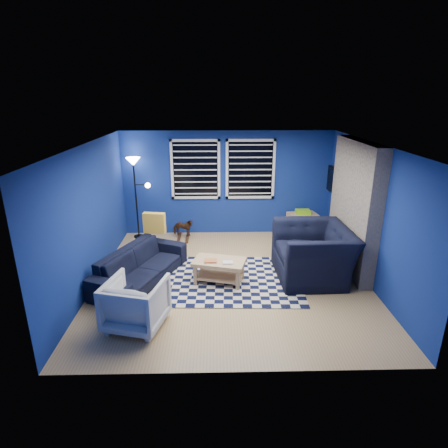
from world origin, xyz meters
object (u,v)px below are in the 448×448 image
tv (335,182)px  sofa (141,265)px  armchair_big (313,253)px  cabinet (302,224)px  coffee_table (219,267)px  rocking_horse (183,228)px  floor_lamp (135,173)px  armchair_bent (136,303)px

tv → sofa: bearing=-153.9°
armchair_big → cabinet: (0.29, 2.18, -0.20)m
coffee_table → sofa: bearing=175.6°
rocking_horse → coffee_table: size_ratio=0.49×
coffee_table → floor_lamp: (-1.90, 2.35, 1.26)m
sofa → coffee_table: bearing=-71.1°
armchair_bent → rocking_horse: 3.56m
coffee_table → floor_lamp: 3.28m
armchair_big → coffee_table: bearing=-85.5°
cabinet → armchair_bent: bearing=-141.9°
armchair_big → cabinet: size_ratio=2.02×
tv → sofa: 4.72m
tv → rocking_horse: tv is taller
sofa → armchair_bent: bearing=-148.7°
tv → coffee_table: size_ratio=0.97×
armchair_bent → floor_lamp: 3.93m
armchair_bent → floor_lamp: (-0.65, 3.68, 1.20)m
armchair_bent → cabinet: (3.30, 3.71, -0.09)m
cabinet → floor_lamp: (-3.96, -0.03, 1.29)m
coffee_table → armchair_bent: bearing=-133.1°
tv → armchair_bent: (-3.92, -3.46, -1.02)m
sofa → rocking_horse: sofa is taller
armchair_bent → cabinet: size_ratio=1.13×
coffee_table → floor_lamp: bearing=128.9°
armchair_big → floor_lamp: floor_lamp is taller
sofa → cabinet: size_ratio=2.85×
sofa → cabinet: bearing=-33.7°
tv → floor_lamp: bearing=177.2°
coffee_table → tv: bearing=38.5°
armchair_bent → rocking_horse: bearing=-82.4°
sofa → tv: bearing=-40.6°
floor_lamp → cabinet: bearing=0.4°
armchair_big → cabinet: armchair_big is taller
armchair_big → floor_lamp: 4.39m
armchair_bent → coffee_table: 1.82m
tv → floor_lamp: (-4.57, 0.22, 0.18)m
coffee_table → cabinet: 3.14m
tv → armchair_big: bearing=-115.2°
tv → cabinet: (-0.62, 0.25, -1.11)m
tv → coffee_table: 3.58m
sofa → armchair_big: 3.22m
sofa → armchair_bent: armchair_bent is taller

